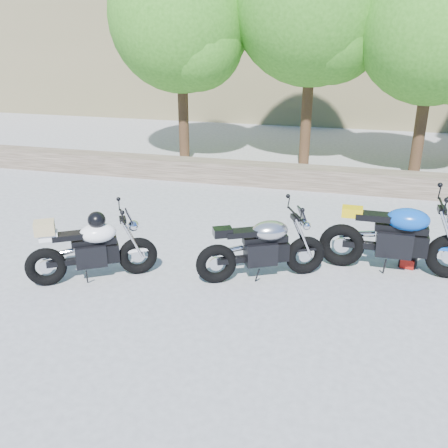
{
  "coord_description": "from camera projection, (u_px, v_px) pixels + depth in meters",
  "views": [
    {
      "loc": [
        1.92,
        -5.86,
        3.61
      ],
      "look_at": [
        0.2,
        1.0,
        0.75
      ],
      "focal_mm": 40.0,
      "sensor_mm": 36.0,
      "label": 1
    }
  ],
  "objects": [
    {
      "name": "tree_decid_left",
      "position": [
        184.0,
        22.0,
        12.65
      ],
      "size": [
        3.67,
        3.67,
        5.62
      ],
      "color": "#382314",
      "rests_on": "ground"
    },
    {
      "name": "ground",
      "position": [
        193.0,
        297.0,
        7.06
      ],
      "size": [
        90.0,
        90.0,
        0.0
      ],
      "primitive_type": "plane",
      "color": "gray",
      "rests_on": "ground"
    },
    {
      "name": "blue_bike",
      "position": [
        397.0,
        238.0,
        7.59
      ],
      "size": [
        2.3,
        0.73,
        1.16
      ],
      "rotation": [
        0.0,
        0.0,
        -0.01
      ],
      "color": "black",
      "rests_on": "ground"
    },
    {
      "name": "backpack",
      "position": [
        409.0,
        256.0,
        7.9
      ],
      "size": [
        0.3,
        0.27,
        0.36
      ],
      "rotation": [
        0.0,
        0.0,
        -0.22
      ],
      "color": "black",
      "rests_on": "ground"
    },
    {
      "name": "silver_bike",
      "position": [
        263.0,
        248.0,
        7.42
      ],
      "size": [
        1.87,
        1.03,
        1.01
      ],
      "rotation": [
        0.0,
        0.0,
        0.46
      ],
      "color": "black",
      "rests_on": "ground"
    },
    {
      "name": "white_bike",
      "position": [
        91.0,
        247.0,
        7.37
      ],
      "size": [
        1.75,
        1.11,
        1.07
      ],
      "rotation": [
        0.0,
        0.0,
        0.53
      ],
      "color": "black",
      "rests_on": "ground"
    },
    {
      "name": "tree_decid_mid",
      "position": [
        317.0,
        4.0,
        12.12
      ],
      "size": [
        4.08,
        4.08,
        6.24
      ],
      "color": "#382314",
      "rests_on": "ground"
    },
    {
      "name": "tree_decid_right",
      "position": [
        440.0,
        28.0,
        11.15
      ],
      "size": [
        3.54,
        3.54,
        5.41
      ],
      "color": "#382314",
      "rests_on": "ground"
    },
    {
      "name": "stone_wall",
      "position": [
        262.0,
        174.0,
        11.91
      ],
      "size": [
        22.0,
        0.55,
        0.5
      ],
      "primitive_type": "cube",
      "color": "#4D4033",
      "rests_on": "ground"
    }
  ]
}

